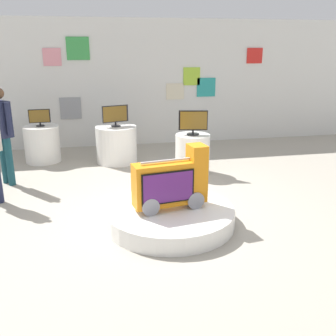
{
  "coord_description": "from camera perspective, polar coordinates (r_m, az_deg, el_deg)",
  "views": [
    {
      "loc": [
        -0.9,
        -5.25,
        2.4
      ],
      "look_at": [
        0.21,
        0.31,
        0.6
      ],
      "focal_mm": 41.2,
      "sensor_mm": 36.0,
      "label": 1
    }
  ],
  "objects": [
    {
      "name": "shopper_browsing_rear",
      "position": [
        7.35,
        -23.28,
        5.34
      ],
      "size": [
        0.4,
        0.45,
        1.73
      ],
      "color": "#194751",
      "rests_on": "ground"
    },
    {
      "name": "display_pedestal_right_rear",
      "position": [
        7.51,
        3.64,
        2.05
      ],
      "size": [
        0.67,
        0.67,
        0.78
      ],
      "primitive_type": "cylinder",
      "color": "white",
      "rests_on": "ground"
    },
    {
      "name": "ground_plane",
      "position": [
        5.84,
        -1.48,
        -6.67
      ],
      "size": [
        30.0,
        30.0,
        0.0
      ],
      "primitive_type": "plane",
      "color": "#A8A091"
    },
    {
      "name": "back_wall_display",
      "position": [
        9.69,
        -6.08,
        12.31
      ],
      "size": [
        12.85,
        0.13,
        3.04
      ],
      "color": "silver",
      "rests_on": "ground"
    },
    {
      "name": "novelty_firetruck_tv",
      "position": [
        5.26,
        0.51,
        -2.44
      ],
      "size": [
        1.05,
        0.47,
        0.87
      ],
      "color": "gray",
      "rests_on": "main_display_pedestal"
    },
    {
      "name": "display_pedestal_left_rear",
      "position": [
        8.33,
        -7.62,
        3.5
      ],
      "size": [
        0.87,
        0.87,
        0.78
      ],
      "primitive_type": "cylinder",
      "color": "white",
      "rests_on": "ground"
    },
    {
      "name": "tv_on_left_rear",
      "position": [
        8.2,
        -7.81,
        7.79
      ],
      "size": [
        0.55,
        0.2,
        0.44
      ],
      "color": "black",
      "rests_on": "display_pedestal_left_rear"
    },
    {
      "name": "main_display_pedestal",
      "position": [
        5.44,
        0.28,
        -7.13
      ],
      "size": [
        1.8,
        1.8,
        0.25
      ],
      "primitive_type": "cylinder",
      "color": "white",
      "rests_on": "ground"
    },
    {
      "name": "tv_on_center_rear",
      "position": [
        8.6,
        -18.48,
        7.17
      ],
      "size": [
        0.44,
        0.17,
        0.36
      ],
      "color": "black",
      "rests_on": "display_pedestal_center_rear"
    },
    {
      "name": "display_pedestal_center_rear",
      "position": [
        8.72,
        -18.11,
        3.4
      ],
      "size": [
        0.74,
        0.74,
        0.78
      ],
      "primitive_type": "cylinder",
      "color": "white",
      "rests_on": "ground"
    },
    {
      "name": "tv_on_right_rear",
      "position": [
        7.36,
        3.75,
        6.82
      ],
      "size": [
        0.55,
        0.24,
        0.46
      ],
      "color": "black",
      "rests_on": "display_pedestal_right_rear"
    }
  ]
}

